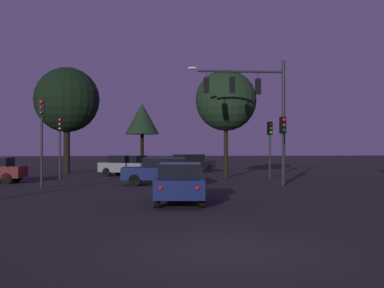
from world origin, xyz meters
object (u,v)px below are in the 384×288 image
(traffic_light_corner_right, at_px, (60,135))
(car_crossing_left, at_px, (162,171))
(traffic_light_median, at_px, (283,137))
(tree_left_far, at_px, (226,101))
(car_far_lane, at_px, (190,163))
(car_parked_lot, at_px, (129,165))
(traffic_signal_mast_arm, at_px, (254,99))
(tree_behind_sign, at_px, (67,100))
(traffic_light_far_side, at_px, (42,125))
(tree_center_horizon, at_px, (142,119))
(car_nearside_lane, at_px, (180,182))
(traffic_light_corner_left, at_px, (270,138))

(traffic_light_corner_right, bearing_deg, car_crossing_left, -36.71)
(traffic_light_median, xyz_separation_m, tree_left_far, (-1.75, 7.94, 2.70))
(traffic_light_corner_right, xyz_separation_m, car_far_lane, (9.32, 8.73, -2.09))
(car_far_lane, distance_m, car_parked_lot, 7.23)
(traffic_signal_mast_arm, distance_m, car_crossing_left, 6.77)
(car_parked_lot, xyz_separation_m, tree_behind_sign, (-5.17, 4.99, 5.18))
(car_crossing_left, xyz_separation_m, car_parked_lot, (-2.07, 8.27, -0.00))
(car_far_lane, bearing_deg, traffic_light_corner_right, -136.85)
(traffic_light_far_side, xyz_separation_m, car_parked_lot, (4.18, 10.11, -2.45))
(car_far_lane, xyz_separation_m, tree_behind_sign, (-10.14, -0.25, 5.18))
(traffic_signal_mast_arm, xyz_separation_m, car_parked_lot, (-7.42, 8.01, -4.14))
(traffic_light_median, distance_m, car_parked_lot, 13.26)
(traffic_light_far_side, height_order, car_crossing_left, traffic_light_far_side)
(traffic_signal_mast_arm, distance_m, tree_center_horizon, 19.00)
(traffic_light_far_side, distance_m, car_nearside_lane, 10.00)
(car_nearside_lane, bearing_deg, traffic_light_corner_left, 62.72)
(traffic_signal_mast_arm, xyz_separation_m, tree_behind_sign, (-12.60, 13.00, 1.04))
(tree_behind_sign, bearing_deg, car_far_lane, 1.44)
(traffic_light_corner_right, relative_size, car_parked_lot, 0.88)
(traffic_light_median, relative_size, tree_left_far, 0.50)
(traffic_signal_mast_arm, bearing_deg, car_far_lane, 100.48)
(car_far_lane, distance_m, tree_behind_sign, 11.39)
(car_crossing_left, height_order, tree_center_horizon, tree_center_horizon)
(car_parked_lot, height_order, tree_left_far, tree_left_far)
(traffic_light_corner_right, distance_m, car_far_lane, 12.94)
(traffic_light_median, relative_size, car_nearside_lane, 0.83)
(traffic_light_corner_right, distance_m, traffic_light_far_side, 6.63)
(traffic_signal_mast_arm, bearing_deg, traffic_light_corner_left, 65.44)
(tree_center_horizon, bearing_deg, traffic_light_corner_left, -56.34)
(traffic_signal_mast_arm, xyz_separation_m, car_nearside_lane, (-5.05, -9.25, -4.14))
(traffic_signal_mast_arm, distance_m, traffic_light_corner_left, 5.76)
(tree_behind_sign, height_order, tree_left_far, tree_behind_sign)
(tree_left_far, relative_size, tree_center_horizon, 1.21)
(car_far_lane, relative_size, tree_left_far, 0.59)
(car_parked_lot, bearing_deg, traffic_light_median, -49.44)
(traffic_light_corner_left, height_order, tree_left_far, tree_left_far)
(traffic_signal_mast_arm, relative_size, traffic_light_median, 1.90)
(car_far_lane, bearing_deg, car_parked_lot, -133.47)
(car_crossing_left, bearing_deg, tree_center_horizon, 93.48)
(traffic_light_median, xyz_separation_m, traffic_light_far_side, (-12.72, -0.14, 0.55))
(traffic_light_corner_right, bearing_deg, tree_left_far, 7.46)
(car_far_lane, distance_m, tree_left_far, 8.79)
(traffic_light_far_side, height_order, tree_behind_sign, tree_behind_sign)
(traffic_signal_mast_arm, xyz_separation_m, traffic_light_far_side, (-11.61, -2.10, -1.70))
(traffic_light_corner_left, xyz_separation_m, tree_center_horizon, (-8.67, 13.02, 1.99))
(traffic_signal_mast_arm, xyz_separation_m, traffic_light_corner_left, (2.21, 4.85, -2.19))
(car_parked_lot, bearing_deg, traffic_light_corner_left, -18.16)
(traffic_signal_mast_arm, distance_m, tree_left_far, 6.03)
(traffic_light_corner_left, height_order, tree_behind_sign, tree_behind_sign)
(car_far_lane, xyz_separation_m, tree_left_far, (1.81, -7.27, 4.59))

